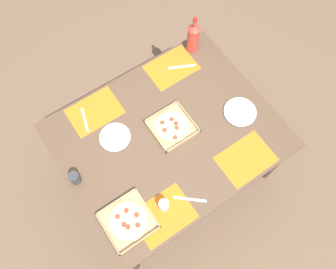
# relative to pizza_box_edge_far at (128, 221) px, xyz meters

# --- Properties ---
(ground_plane) EXTENTS (6.00, 6.00, 0.00)m
(ground_plane) POSITION_rel_pizza_box_edge_far_xyz_m (0.53, 0.34, -0.76)
(ground_plane) COLOR brown
(dining_table) EXTENTS (1.46, 1.18, 0.75)m
(dining_table) POSITION_rel_pizza_box_edge_far_xyz_m (0.53, 0.34, -0.11)
(dining_table) COLOR #3F3328
(dining_table) RESTS_ON ground_plane
(placemat_near_left) EXTENTS (0.36, 0.26, 0.00)m
(placemat_near_left) POSITION_rel_pizza_box_edge_far_xyz_m (0.20, -0.09, -0.01)
(placemat_near_left) COLOR orange
(placemat_near_left) RESTS_ON dining_table
(placemat_near_right) EXTENTS (0.36, 0.26, 0.00)m
(placemat_near_right) POSITION_rel_pizza_box_edge_far_xyz_m (0.86, -0.09, -0.01)
(placemat_near_right) COLOR orange
(placemat_near_right) RESTS_ON dining_table
(placemat_far_left) EXTENTS (0.36, 0.26, 0.00)m
(placemat_far_left) POSITION_rel_pizza_box_edge_far_xyz_m (0.20, 0.78, -0.01)
(placemat_far_left) COLOR orange
(placemat_far_left) RESTS_ON dining_table
(placemat_far_right) EXTENTS (0.36, 0.26, 0.00)m
(placemat_far_right) POSITION_rel_pizza_box_edge_far_xyz_m (0.86, 0.78, -0.01)
(placemat_far_right) COLOR orange
(placemat_far_right) RESTS_ON dining_table
(pizza_box_edge_far) EXTENTS (0.29, 0.29, 0.04)m
(pizza_box_edge_far) POSITION_rel_pizza_box_edge_far_xyz_m (0.00, 0.00, 0.00)
(pizza_box_edge_far) COLOR tan
(pizza_box_edge_far) RESTS_ON dining_table
(pizza_box_corner_left) EXTENTS (0.28, 0.28, 0.04)m
(pizza_box_corner_left) POSITION_rel_pizza_box_edge_far_xyz_m (0.58, 0.37, 0.00)
(pizza_box_corner_left) COLOR tan
(pizza_box_corner_left) RESTS_ON dining_table
(plate_far_right) EXTENTS (0.21, 0.21, 0.03)m
(plate_far_right) POSITION_rel_pizza_box_edge_far_xyz_m (0.22, 0.53, -0.00)
(plate_far_right) COLOR white
(plate_far_right) RESTS_ON dining_table
(plate_near_left) EXTENTS (0.23, 0.23, 0.02)m
(plate_near_left) POSITION_rel_pizza_box_edge_far_xyz_m (1.04, 0.20, -0.00)
(plate_near_left) COLOR white
(plate_near_left) RESTS_ON dining_table
(soda_bottle) EXTENTS (0.09, 0.09, 0.32)m
(soda_bottle) POSITION_rel_pizza_box_edge_far_xyz_m (1.09, 0.84, 0.12)
(soda_bottle) COLOR #B2382D
(soda_bottle) RESTS_ON dining_table
(cup_dark) EXTENTS (0.07, 0.07, 0.10)m
(cup_dark) POSITION_rel_pizza_box_edge_far_xyz_m (-0.14, 0.41, 0.04)
(cup_dark) COLOR #333338
(cup_dark) RESTS_ON dining_table
(cup_clear_right) EXTENTS (0.06, 0.06, 0.09)m
(cup_clear_right) POSITION_rel_pizza_box_edge_far_xyz_m (0.23, -0.05, 0.04)
(cup_clear_right) COLOR silver
(cup_clear_right) RESTS_ON dining_table
(fork_by_near_right) EXTENTS (0.07, 0.19, 0.00)m
(fork_by_near_right) POSITION_rel_pizza_box_edge_far_xyz_m (0.11, 0.77, -0.01)
(fork_by_near_right) COLOR #B7B7BC
(fork_by_near_right) RESTS_ON dining_table
(knife_by_far_left) EXTENTS (0.20, 0.11, 0.00)m
(knife_by_far_left) POSITION_rel_pizza_box_edge_far_xyz_m (0.93, 0.74, -0.01)
(knife_by_far_left) COLOR #B7B7BC
(knife_by_far_left) RESTS_ON dining_table
(knife_by_near_left) EXTENTS (0.17, 0.15, 0.00)m
(knife_by_near_left) POSITION_rel_pizza_box_edge_far_xyz_m (0.39, -0.10, -0.01)
(knife_by_near_left) COLOR #B7B7BC
(knife_by_near_left) RESTS_ON dining_table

